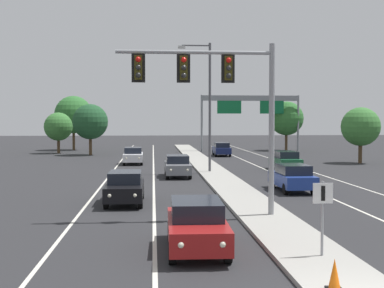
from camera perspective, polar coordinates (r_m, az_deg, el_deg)
The scene contains 22 objects.
median_island at distance 29.16m, azimuth 5.03°, elevation -5.36°, with size 2.40×110.00×0.15m, color #9E9B93.
lane_stripe_oncoming_center at distance 35.73m, azimuth -4.31°, elevation -3.99°, with size 0.14×100.00×0.01m, color silver.
lane_stripe_receding_center at distance 36.95m, azimuth 10.46°, elevation -3.81°, with size 0.14×100.00×0.01m, color silver.
edge_stripe_left at distance 35.87m, azimuth -9.60°, elevation -3.99°, with size 0.14×100.00×0.01m, color silver.
edge_stripe_right at distance 37.93m, azimuth 15.29°, elevation -3.69°, with size 0.14×100.00×0.01m, color silver.
overhead_signal_mast at distance 21.33m, azimuth 3.00°, elevation 6.17°, with size 6.63×0.44×7.20m.
median_sign_post at distance 15.53m, azimuth 14.41°, elevation -6.87°, with size 0.60×0.10×2.20m.
street_lamp_median at distance 39.84m, azimuth 1.69°, elevation 5.04°, with size 2.58×0.28×10.00m.
car_oncoming_red at distance 16.39m, azimuth 0.52°, elevation -9.01°, with size 1.90×4.50×1.58m.
car_oncoming_black at distance 25.66m, azimuth -7.51°, elevation -4.79°, with size 1.83×4.47×1.58m.
car_oncoming_grey at distance 37.27m, azimuth -1.63°, elevation -2.45°, with size 1.82×4.47×1.58m.
car_oncoming_white at distance 48.52m, azimuth -6.61°, elevation -1.28°, with size 1.89×4.50×1.58m.
car_receding_blue at distance 30.36m, azimuth 11.16°, elevation -3.66°, with size 1.87×4.49×1.58m.
car_receding_green at distance 43.09m, azimuth 10.41°, elevation -1.80°, with size 1.84×4.48×1.58m.
car_receding_navy at distance 59.21m, azimuth 3.33°, elevation -0.56°, with size 1.90×4.50×1.58m.
traffic_cone_median_nose at distance 12.80m, azimuth 15.67°, elevation -13.89°, with size 0.36×0.36×0.74m.
highway_sign_gantry at distance 68.22m, azimuth 6.56°, elevation 4.34°, with size 13.28×0.42×7.50m.
tree_far_right_c at distance 51.71m, azimuth 18.36°, elevation 1.85°, with size 3.74×3.74×5.41m.
tree_far_left_b at distance 72.85m, azimuth -13.13°, elevation 3.21°, with size 5.22×5.22×7.56m.
tree_far_left_c at distance 61.79m, azimuth -11.32°, elevation 2.45°, with size 4.21×4.21×6.09m.
tree_far_right_a at distance 71.23m, azimuth 10.53°, elevation 2.83°, with size 4.67×4.67×6.76m.
tree_far_left_a at distance 66.03m, azimuth -14.74°, elevation 1.89°, with size 3.55×3.55×5.14m.
Camera 1 is at (-4.74, -10.49, 4.13)m, focal length 47.63 mm.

